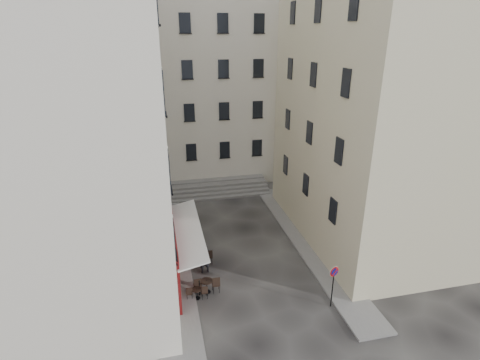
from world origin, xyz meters
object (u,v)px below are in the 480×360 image
object	(u,v)px
bistro_table_b	(207,285)
bistro_table_a	(197,292)
pedestrian	(204,258)
no_parking_sign	(334,279)

from	to	relation	value
bistro_table_b	bistro_table_a	bearing A→B (deg)	-145.93
bistro_table_a	pedestrian	bearing A→B (deg)	72.60
pedestrian	bistro_table_b	bearing A→B (deg)	76.15
bistro_table_b	pedestrian	size ratio (longest dim) A/B	0.73
bistro_table_a	bistro_table_b	size ratio (longest dim) A/B	0.81
no_parking_sign	bistro_table_b	size ratio (longest dim) A/B	1.72
bistro_table_b	pedestrian	distance (m)	1.97
bistro_table_a	pedestrian	xyz separation A→B (m)	(0.72, 2.31, 0.56)
no_parking_sign	pedestrian	world-z (taller)	no_parking_sign
bistro_table_b	pedestrian	bearing A→B (deg)	85.94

